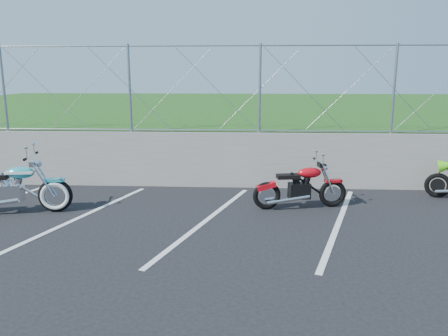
{
  "coord_description": "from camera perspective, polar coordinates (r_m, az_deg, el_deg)",
  "views": [
    {
      "loc": [
        0.73,
        -6.6,
        2.64
      ],
      "look_at": [
        0.3,
        1.3,
        0.92
      ],
      "focal_mm": 35.0,
      "sensor_mm": 36.0,
      "label": 1
    }
  ],
  "objects": [
    {
      "name": "ground",
      "position": [
        7.15,
        -3.04,
        -9.45
      ],
      "size": [
        90.0,
        90.0,
        0.0
      ],
      "primitive_type": "plane",
      "color": "black",
      "rests_on": "ground"
    },
    {
      "name": "retaining_wall",
      "position": [
        10.32,
        -1.02,
        1.12
      ],
      "size": [
        30.0,
        0.22,
        1.3
      ],
      "primitive_type": "cube",
      "color": "slate",
      "rests_on": "ground"
    },
    {
      "name": "grass_field",
      "position": [
        20.21,
        1.03,
        6.59
      ],
      "size": [
        30.0,
        20.0,
        1.3
      ],
      "primitive_type": "cube",
      "color": "#194512",
      "rests_on": "ground"
    },
    {
      "name": "chain_link_fence",
      "position": [
        10.13,
        -1.05,
        10.32
      ],
      "size": [
        28.0,
        0.03,
        2.0
      ],
      "color": "gray",
      "rests_on": "retaining_wall"
    },
    {
      "name": "parking_lines",
      "position": [
        8.06,
        6.31,
        -6.93
      ],
      "size": [
        18.29,
        4.31,
        0.01
      ],
      "color": "silver",
      "rests_on": "ground"
    },
    {
      "name": "cruiser_turquoise",
      "position": [
        9.28,
        -25.88,
        -2.65
      ],
      "size": [
        2.26,
        0.71,
        1.13
      ],
      "rotation": [
        0.0,
        0.0,
        0.16
      ],
      "color": "black",
      "rests_on": "ground"
    },
    {
      "name": "naked_orange",
      "position": [
        8.82,
        10.08,
        -2.62
      ],
      "size": [
        1.9,
        0.64,
        0.95
      ],
      "rotation": [
        0.0,
        0.0,
        0.18
      ],
      "color": "black",
      "rests_on": "ground"
    }
  ]
}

